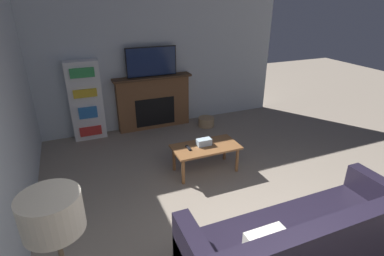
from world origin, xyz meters
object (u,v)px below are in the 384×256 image
object	(u,v)px
fireplace	(153,102)
floor_lamp	(56,234)
tv	(152,62)
coffee_table	(206,149)
couch	(305,248)
storage_basket	(206,122)
bookshelf	(86,101)

from	to	relation	value
fireplace	floor_lamp	distance (m)	4.56
tv	floor_lamp	world-z (taller)	tv
tv	coffee_table	bearing A→B (deg)	-82.57
coffee_table	couch	bearing A→B (deg)	-87.96
storage_basket	tv	bearing A→B (deg)	159.96
bookshelf	storage_basket	xyz separation A→B (m)	(2.29, -0.36, -0.64)
floor_lamp	storage_basket	xyz separation A→B (m)	(2.69, 3.78, -1.23)
bookshelf	couch	bearing A→B (deg)	-68.23
couch	fireplace	bearing A→B (deg)	94.64
fireplace	coffee_table	distance (m)	1.99
couch	floor_lamp	world-z (taller)	floor_lamp
tv	coffee_table	size ratio (longest dim) A/B	0.98
fireplace	tv	world-z (taller)	tv
couch	coffee_table	size ratio (longest dim) A/B	2.30
couch	bookshelf	xyz separation A→B (m)	(-1.61, 4.02, 0.42)
fireplace	coffee_table	world-z (taller)	fireplace
tv	bookshelf	xyz separation A→B (m)	(-1.28, -0.00, -0.62)
fireplace	floor_lamp	xyz separation A→B (m)	(-1.68, -4.16, 0.79)
tv	couch	size ratio (longest dim) A/B	0.43
coffee_table	bookshelf	distance (m)	2.50
storage_basket	fireplace	bearing A→B (deg)	158.97
tv	storage_basket	bearing A→B (deg)	-20.04
tv	storage_basket	distance (m)	1.65
fireplace	bookshelf	size ratio (longest dim) A/B	1.05
tv	bookshelf	size ratio (longest dim) A/B	0.67
fireplace	bookshelf	world-z (taller)	bookshelf
bookshelf	coffee_table	bearing A→B (deg)	-51.78
bookshelf	floor_lamp	world-z (taller)	floor_lamp
fireplace	bookshelf	bearing A→B (deg)	-179.00
storage_basket	couch	bearing A→B (deg)	-100.51
couch	bookshelf	bearing A→B (deg)	111.77
couch	coffee_table	world-z (taller)	couch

